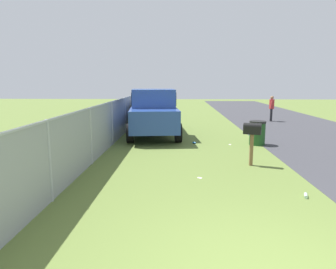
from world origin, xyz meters
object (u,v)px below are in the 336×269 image
(trash_bin, at_px, (257,133))
(pedestrian, at_px, (272,107))
(mailbox, at_px, (252,132))
(pickup_truck, at_px, (153,111))

(trash_bin, distance_m, pedestrian, 7.76)
(mailbox, distance_m, pedestrian, 10.90)
(mailbox, distance_m, trash_bin, 3.20)
(trash_bin, bearing_deg, pedestrian, -19.95)
(pedestrian, bearing_deg, trash_bin, 88.17)
(mailbox, xyz_separation_m, trash_bin, (3.02, -0.92, -0.52))
(mailbox, distance_m, pickup_truck, 5.93)
(mailbox, xyz_separation_m, pedestrian, (10.30, -3.56, -0.10))
(pickup_truck, bearing_deg, pedestrian, 122.21)
(trash_bin, xyz_separation_m, pedestrian, (7.28, -2.64, 0.43))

